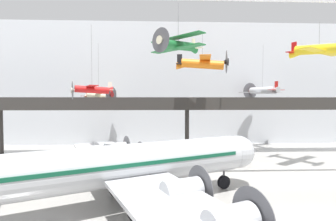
{
  "coord_description": "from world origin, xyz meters",
  "views": [
    {
      "loc": [
        -5.0,
        -16.53,
        8.79
      ],
      "look_at": [
        -3.8,
        11.67,
        7.58
      ],
      "focal_mm": 28.0,
      "sensor_mm": 36.0,
      "label": 1
    }
  ],
  "objects_px": {
    "airliner_silver_main": "(121,166)",
    "suspended_plane_cream_biplane": "(99,96)",
    "suspended_plane_green_biplane": "(178,45)",
    "suspended_plane_red_highwing": "(92,89)",
    "stanchion_barrier": "(255,205)",
    "suspended_plane_silver_racer": "(262,91)",
    "suspended_plane_yellow_lowwing": "(319,50)",
    "suspended_plane_orange_highwing": "(202,64)"
  },
  "relations": [
    {
      "from": "airliner_silver_main",
      "to": "suspended_plane_cream_biplane",
      "type": "relative_size",
      "value": 3.05
    },
    {
      "from": "airliner_silver_main",
      "to": "suspended_plane_green_biplane",
      "type": "distance_m",
      "value": 13.5
    },
    {
      "from": "suspended_plane_red_highwing",
      "to": "stanchion_barrier",
      "type": "height_order",
      "value": "suspended_plane_red_highwing"
    },
    {
      "from": "suspended_plane_silver_racer",
      "to": "suspended_plane_yellow_lowwing",
      "type": "distance_m",
      "value": 14.17
    },
    {
      "from": "suspended_plane_orange_highwing",
      "to": "suspended_plane_yellow_lowwing",
      "type": "xyz_separation_m",
      "value": [
        14.02,
        -5.55,
        1.14
      ]
    },
    {
      "from": "suspended_plane_cream_biplane",
      "to": "stanchion_barrier",
      "type": "height_order",
      "value": "suspended_plane_cream_biplane"
    },
    {
      "from": "stanchion_barrier",
      "to": "suspended_plane_yellow_lowwing",
      "type": "bearing_deg",
      "value": 44.17
    },
    {
      "from": "suspended_plane_red_highwing",
      "to": "suspended_plane_silver_racer",
      "type": "relative_size",
      "value": 1.0
    },
    {
      "from": "airliner_silver_main",
      "to": "suspended_plane_red_highwing",
      "type": "relative_size",
      "value": 3.18
    },
    {
      "from": "airliner_silver_main",
      "to": "suspended_plane_orange_highwing",
      "type": "height_order",
      "value": "suspended_plane_orange_highwing"
    },
    {
      "from": "suspended_plane_red_highwing",
      "to": "airliner_silver_main",
      "type": "bearing_deg",
      "value": 89.42
    },
    {
      "from": "airliner_silver_main",
      "to": "suspended_plane_silver_racer",
      "type": "height_order",
      "value": "suspended_plane_silver_racer"
    },
    {
      "from": "suspended_plane_red_highwing",
      "to": "stanchion_barrier",
      "type": "distance_m",
      "value": 23.86
    },
    {
      "from": "suspended_plane_silver_racer",
      "to": "suspended_plane_yellow_lowwing",
      "type": "height_order",
      "value": "suspended_plane_yellow_lowwing"
    },
    {
      "from": "airliner_silver_main",
      "to": "suspended_plane_yellow_lowwing",
      "type": "xyz_separation_m",
      "value": [
        23.61,
        11.96,
        11.69
      ]
    },
    {
      "from": "suspended_plane_green_biplane",
      "to": "suspended_plane_silver_racer",
      "type": "height_order",
      "value": "suspended_plane_green_biplane"
    },
    {
      "from": "airliner_silver_main",
      "to": "suspended_plane_orange_highwing",
      "type": "distance_m",
      "value": 22.58
    },
    {
      "from": "suspended_plane_orange_highwing",
      "to": "suspended_plane_green_biplane",
      "type": "distance_m",
      "value": 12.25
    },
    {
      "from": "suspended_plane_orange_highwing",
      "to": "suspended_plane_yellow_lowwing",
      "type": "bearing_deg",
      "value": -11.45
    },
    {
      "from": "airliner_silver_main",
      "to": "suspended_plane_cream_biplane",
      "type": "height_order",
      "value": "suspended_plane_cream_biplane"
    },
    {
      "from": "airliner_silver_main",
      "to": "stanchion_barrier",
      "type": "height_order",
      "value": "airliner_silver_main"
    },
    {
      "from": "suspended_plane_silver_racer",
      "to": "suspended_plane_green_biplane",
      "type": "bearing_deg",
      "value": 118.21
    },
    {
      "from": "suspended_plane_green_biplane",
      "to": "suspended_plane_cream_biplane",
      "type": "height_order",
      "value": "suspended_plane_green_biplane"
    },
    {
      "from": "airliner_silver_main",
      "to": "suspended_plane_cream_biplane",
      "type": "bearing_deg",
      "value": 81.64
    },
    {
      "from": "suspended_plane_red_highwing",
      "to": "suspended_plane_silver_racer",
      "type": "distance_m",
      "value": 29.61
    },
    {
      "from": "suspended_plane_orange_highwing",
      "to": "stanchion_barrier",
      "type": "relative_size",
      "value": 8.72
    },
    {
      "from": "suspended_plane_green_biplane",
      "to": "suspended_plane_orange_highwing",
      "type": "bearing_deg",
      "value": -153.77
    },
    {
      "from": "suspended_plane_orange_highwing",
      "to": "stanchion_barrier",
      "type": "distance_m",
      "value": 22.65
    },
    {
      "from": "suspended_plane_green_biplane",
      "to": "stanchion_barrier",
      "type": "bearing_deg",
      "value": 88.5
    },
    {
      "from": "suspended_plane_cream_biplane",
      "to": "stanchion_barrier",
      "type": "xyz_separation_m",
      "value": [
        17.94,
        -25.66,
        -9.09
      ]
    },
    {
      "from": "airliner_silver_main",
      "to": "suspended_plane_silver_racer",
      "type": "distance_m",
      "value": 33.98
    },
    {
      "from": "suspended_plane_red_highwing",
      "to": "suspended_plane_cream_biplane",
      "type": "xyz_separation_m",
      "value": [
        -1.58,
        11.32,
        -0.69
      ]
    },
    {
      "from": "airliner_silver_main",
      "to": "suspended_plane_orange_highwing",
      "type": "bearing_deg",
      "value": 37.03
    },
    {
      "from": "airliner_silver_main",
      "to": "suspended_plane_yellow_lowwing",
      "type": "height_order",
      "value": "suspended_plane_yellow_lowwing"
    },
    {
      "from": "suspended_plane_orange_highwing",
      "to": "suspended_plane_silver_racer",
      "type": "bearing_deg",
      "value": 42.32
    },
    {
      "from": "suspended_plane_green_biplane",
      "to": "stanchion_barrier",
      "type": "height_order",
      "value": "suspended_plane_green_biplane"
    },
    {
      "from": "suspended_plane_silver_racer",
      "to": "suspended_plane_red_highwing",
      "type": "bearing_deg",
      "value": 91.93
    },
    {
      "from": "stanchion_barrier",
      "to": "suspended_plane_red_highwing",
      "type": "bearing_deg",
      "value": 138.77
    },
    {
      "from": "suspended_plane_yellow_lowwing",
      "to": "suspended_plane_red_highwing",
      "type": "bearing_deg",
      "value": -127.88
    },
    {
      "from": "suspended_plane_red_highwing",
      "to": "suspended_plane_silver_racer",
      "type": "height_order",
      "value": "suspended_plane_silver_racer"
    },
    {
      "from": "suspended_plane_red_highwing",
      "to": "suspended_plane_cream_biplane",
      "type": "distance_m",
      "value": 11.45
    },
    {
      "from": "suspended_plane_orange_highwing",
      "to": "suspended_plane_red_highwing",
      "type": "bearing_deg",
      "value": -156.26
    }
  ]
}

